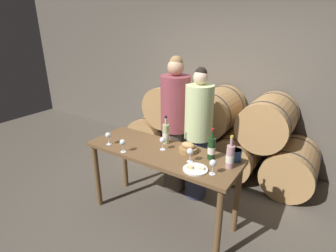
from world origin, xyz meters
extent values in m
plane|color=#564F44|center=(0.00, 0.00, 0.00)|extent=(10.00, 10.00, 0.00)
cube|color=#60594F|center=(0.00, 2.00, 1.60)|extent=(10.00, 0.12, 3.20)
cylinder|color=tan|center=(-1.16, 1.46, 0.34)|extent=(0.67, 0.83, 0.67)
cylinder|color=#2D2D33|center=(-1.16, 1.19, 0.34)|extent=(0.68, 0.02, 0.68)
cylinder|color=#2D2D33|center=(-1.16, 1.73, 0.34)|extent=(0.68, 0.02, 0.68)
cylinder|color=tan|center=(-0.39, 1.46, 0.34)|extent=(0.67, 0.83, 0.67)
cylinder|color=#2D2D33|center=(-0.39, 1.19, 0.34)|extent=(0.68, 0.02, 0.68)
cylinder|color=#2D2D33|center=(-0.39, 1.73, 0.34)|extent=(0.68, 0.02, 0.68)
cylinder|color=tan|center=(0.39, 1.46, 0.34)|extent=(0.67, 0.83, 0.67)
cylinder|color=#2D2D33|center=(0.39, 1.19, 0.34)|extent=(0.68, 0.02, 0.68)
cylinder|color=#2D2D33|center=(0.39, 1.73, 0.34)|extent=(0.68, 0.02, 0.68)
cylinder|color=tan|center=(1.16, 1.46, 0.34)|extent=(0.67, 0.83, 0.67)
cylinder|color=#2D2D33|center=(1.16, 1.19, 0.34)|extent=(0.68, 0.02, 0.68)
cylinder|color=#2D2D33|center=(1.16, 1.73, 0.34)|extent=(0.68, 0.02, 0.68)
cylinder|color=tan|center=(-0.77, 1.46, 0.94)|extent=(0.67, 0.83, 0.67)
cylinder|color=#2D2D33|center=(-0.77, 1.19, 0.94)|extent=(0.68, 0.02, 0.68)
cylinder|color=#2D2D33|center=(-0.77, 1.73, 0.94)|extent=(0.68, 0.02, 0.68)
cylinder|color=tan|center=(0.00, 1.46, 0.94)|extent=(0.67, 0.83, 0.67)
cylinder|color=#2D2D33|center=(0.00, 1.19, 0.94)|extent=(0.68, 0.02, 0.68)
cylinder|color=#2D2D33|center=(0.00, 1.73, 0.94)|extent=(0.68, 0.02, 0.68)
cylinder|color=tan|center=(0.77, 1.46, 0.94)|extent=(0.67, 0.83, 0.67)
cylinder|color=#2D2D33|center=(0.77, 1.19, 0.94)|extent=(0.68, 0.02, 0.68)
cylinder|color=#2D2D33|center=(0.77, 1.73, 0.94)|extent=(0.68, 0.02, 0.68)
cylinder|color=brown|center=(-0.80, -0.25, 0.42)|extent=(0.06, 0.06, 0.85)
cylinder|color=brown|center=(0.80, -0.25, 0.42)|extent=(0.06, 0.06, 0.85)
cylinder|color=brown|center=(-0.80, 0.25, 0.42)|extent=(0.06, 0.06, 0.85)
cylinder|color=brown|center=(0.80, 0.25, 0.42)|extent=(0.06, 0.06, 0.85)
cube|color=brown|center=(0.00, 0.00, 0.87)|extent=(1.73, 0.62, 0.04)
cylinder|color=#4C4238|center=(-0.20, 0.61, 0.44)|extent=(0.31, 0.31, 0.89)
cylinder|color=#8C3D47|center=(-0.20, 0.61, 1.24)|extent=(0.37, 0.37, 0.70)
sphere|color=tan|center=(-0.20, 0.61, 1.70)|extent=(0.20, 0.20, 0.20)
sphere|color=olive|center=(-0.20, 0.62, 1.75)|extent=(0.16, 0.16, 0.16)
cylinder|color=#2D334C|center=(0.13, 0.61, 0.42)|extent=(0.28, 0.28, 0.85)
cylinder|color=beige|center=(0.13, 0.61, 1.19)|extent=(0.34, 0.34, 0.67)
sphere|color=beige|center=(0.13, 0.61, 1.61)|extent=(0.17, 0.17, 0.17)
sphere|color=black|center=(0.13, 0.62, 1.66)|extent=(0.14, 0.14, 0.14)
cylinder|color=#193819|center=(0.53, 0.13, 1.00)|extent=(0.08, 0.08, 0.23)
cylinder|color=#193819|center=(0.53, 0.13, 1.16)|extent=(0.03, 0.03, 0.08)
cylinder|color=maroon|center=(0.53, 0.13, 1.21)|extent=(0.03, 0.03, 0.02)
cylinder|color=white|center=(0.53, 0.13, 0.98)|extent=(0.08, 0.08, 0.07)
cylinder|color=#ADBC7F|center=(-0.07, 0.19, 1.00)|extent=(0.08, 0.08, 0.23)
cylinder|color=#ADBC7F|center=(-0.07, 0.19, 1.16)|extent=(0.03, 0.03, 0.08)
cylinder|color=black|center=(-0.07, 0.19, 1.21)|extent=(0.03, 0.03, 0.02)
cylinder|color=white|center=(-0.07, 0.19, 0.98)|extent=(0.08, 0.08, 0.07)
cylinder|color=#BC8E93|center=(0.75, 0.06, 1.00)|extent=(0.08, 0.08, 0.23)
cylinder|color=#BC8E93|center=(0.75, 0.06, 1.16)|extent=(0.03, 0.03, 0.08)
cylinder|color=gold|center=(0.75, 0.06, 1.21)|extent=(0.03, 0.03, 0.02)
cylinder|color=white|center=(0.75, 0.06, 0.98)|extent=(0.08, 0.08, 0.07)
cylinder|color=#335693|center=(0.75, 0.23, 0.95)|extent=(0.11, 0.11, 0.12)
cylinder|color=#335693|center=(0.75, 0.23, 1.00)|extent=(0.12, 0.12, 0.01)
cylinder|color=olive|center=(0.25, 0.13, 0.91)|extent=(0.20, 0.20, 0.05)
ellipsoid|color=tan|center=(0.25, 0.13, 0.97)|extent=(0.15, 0.09, 0.07)
cylinder|color=white|center=(0.50, -0.16, 0.89)|extent=(0.24, 0.24, 0.01)
cube|color=beige|center=(0.55, -0.14, 0.91)|extent=(0.07, 0.06, 0.02)
cube|color=beige|center=(0.45, -0.18, 0.91)|extent=(0.07, 0.06, 0.02)
cylinder|color=white|center=(-0.60, -0.20, 0.89)|extent=(0.06, 0.06, 0.00)
cylinder|color=white|center=(-0.60, -0.20, 0.93)|extent=(0.01, 0.01, 0.08)
sphere|color=white|center=(-0.60, -0.20, 1.00)|extent=(0.07, 0.07, 0.07)
cylinder|color=white|center=(-0.33, -0.25, 0.89)|extent=(0.06, 0.06, 0.00)
cylinder|color=white|center=(-0.33, -0.25, 0.93)|extent=(0.01, 0.01, 0.08)
sphere|color=white|center=(-0.33, -0.25, 1.00)|extent=(0.07, 0.07, 0.07)
cylinder|color=white|center=(-0.01, 0.03, 0.89)|extent=(0.06, 0.06, 0.00)
cylinder|color=white|center=(-0.01, 0.03, 0.93)|extent=(0.01, 0.01, 0.08)
sphere|color=white|center=(-0.01, 0.03, 1.00)|extent=(0.07, 0.07, 0.07)
cylinder|color=white|center=(0.37, -0.05, 0.89)|extent=(0.06, 0.06, 0.00)
cylinder|color=white|center=(0.37, -0.05, 0.93)|extent=(0.01, 0.01, 0.08)
sphere|color=white|center=(0.37, -0.05, 1.00)|extent=(0.07, 0.07, 0.07)
cylinder|color=white|center=(0.66, -0.14, 0.89)|extent=(0.06, 0.06, 0.00)
cylinder|color=white|center=(0.66, -0.14, 0.93)|extent=(0.01, 0.01, 0.08)
sphere|color=white|center=(0.66, -0.14, 1.00)|extent=(0.07, 0.07, 0.07)
camera|label=1|loc=(1.46, -2.12, 2.18)|focal=28.00mm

